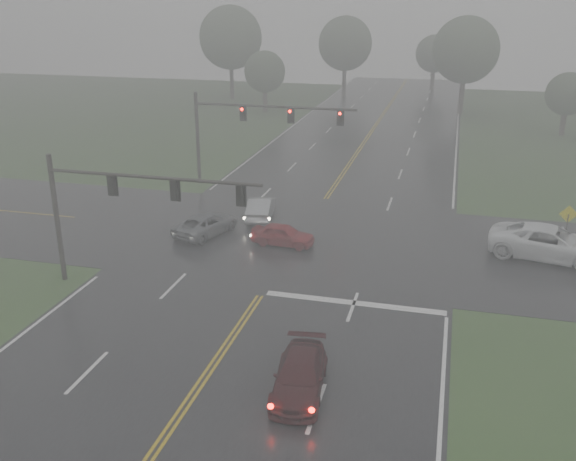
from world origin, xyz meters
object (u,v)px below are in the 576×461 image
(signal_gantry_far, at_px, (244,122))
(car_grey, at_px, (206,234))
(sedan_red, at_px, (283,245))
(sedan_maroon, at_px, (299,391))
(signal_gantry_near, at_px, (114,199))
(sedan_silver, at_px, (261,218))
(pickup_white, at_px, (548,258))

(signal_gantry_far, bearing_deg, car_grey, -85.19)
(sedan_red, bearing_deg, sedan_maroon, -158.49)
(signal_gantry_near, bearing_deg, signal_gantry_far, 88.49)
(sedan_silver, distance_m, car_grey, 4.29)
(sedan_red, height_order, signal_gantry_near, signal_gantry_near)
(pickup_white, bearing_deg, sedan_silver, 93.39)
(sedan_maroon, relative_size, car_grey, 0.97)
(car_grey, bearing_deg, sedan_red, -169.15)
(sedan_red, distance_m, signal_gantry_near, 10.70)
(sedan_silver, distance_m, pickup_white, 17.36)
(car_grey, relative_size, signal_gantry_near, 0.42)
(car_grey, height_order, pickup_white, pickup_white)
(sedan_maroon, xyz_separation_m, signal_gantry_near, (-10.64, 6.52, 4.54))
(sedan_maroon, bearing_deg, signal_gantry_near, 142.74)
(sedan_red, relative_size, pickup_white, 0.57)
(sedan_silver, bearing_deg, car_grey, 46.92)
(sedan_red, distance_m, car_grey, 4.98)
(pickup_white, bearing_deg, signal_gantry_near, 124.81)
(sedan_red, bearing_deg, car_grey, 87.72)
(sedan_silver, bearing_deg, sedan_maroon, 101.38)
(signal_gantry_near, height_order, signal_gantry_far, signal_gantry_far)
(sedan_silver, height_order, signal_gantry_far, signal_gantry_far)
(pickup_white, bearing_deg, car_grey, 104.78)
(sedan_red, bearing_deg, sedan_silver, 36.09)
(pickup_white, bearing_deg, signal_gantry_far, 77.08)
(sedan_maroon, distance_m, signal_gantry_near, 13.28)
(sedan_maroon, xyz_separation_m, sedan_silver, (-6.92, 18.01, 0.00))
(pickup_white, xyz_separation_m, signal_gantry_near, (-20.91, -9.13, 4.54))
(signal_gantry_far, bearing_deg, sedan_maroon, -67.74)
(signal_gantry_near, bearing_deg, sedan_silver, 72.07)
(car_grey, height_order, signal_gantry_far, signal_gantry_far)
(signal_gantry_near, relative_size, signal_gantry_far, 0.89)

